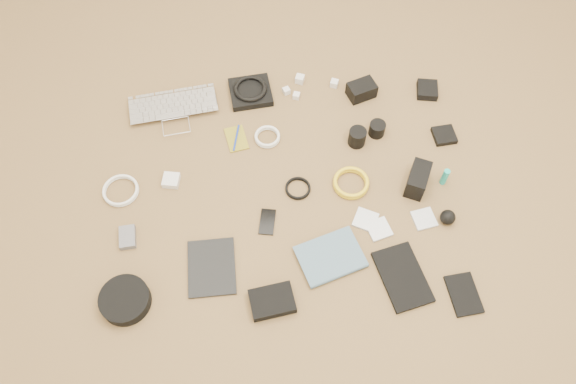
{
  "coord_description": "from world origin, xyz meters",
  "views": [
    {
      "loc": [
        -0.05,
        -1.07,
        1.85
      ],
      "look_at": [
        -0.0,
        -0.03,
        0.02
      ],
      "focal_mm": 35.0,
      "sensor_mm": 36.0,
      "label": 1
    }
  ],
  "objects_px": {
    "dslr_camera": "(362,90)",
    "laptop": "(175,115)",
    "paperback": "(340,277)",
    "tablet": "(212,267)",
    "headphone_case": "(125,300)",
    "phone": "(267,222)"
  },
  "relations": [
    {
      "from": "tablet",
      "to": "paperback",
      "type": "distance_m",
      "value": 0.45
    },
    {
      "from": "phone",
      "to": "laptop",
      "type": "bearing_deg",
      "value": 134.43
    },
    {
      "from": "tablet",
      "to": "phone",
      "type": "bearing_deg",
      "value": 37.15
    },
    {
      "from": "phone",
      "to": "headphone_case",
      "type": "xyz_separation_m",
      "value": [
        -0.49,
        -0.28,
        0.02
      ]
    },
    {
      "from": "laptop",
      "to": "paperback",
      "type": "xyz_separation_m",
      "value": [
        0.61,
        -0.73,
        -0.0
      ]
    },
    {
      "from": "tablet",
      "to": "paperback",
      "type": "relative_size",
      "value": 0.96
    },
    {
      "from": "laptop",
      "to": "dslr_camera",
      "type": "relative_size",
      "value": 3.23
    },
    {
      "from": "phone",
      "to": "tablet",
      "type": "bearing_deg",
      "value": -131.45
    },
    {
      "from": "laptop",
      "to": "tablet",
      "type": "distance_m",
      "value": 0.69
    },
    {
      "from": "dslr_camera",
      "to": "laptop",
      "type": "bearing_deg",
      "value": 164.6
    },
    {
      "from": "headphone_case",
      "to": "paperback",
      "type": "bearing_deg",
      "value": 4.13
    },
    {
      "from": "headphone_case",
      "to": "phone",
      "type": "bearing_deg",
      "value": 30.18
    },
    {
      "from": "laptop",
      "to": "dslr_camera",
      "type": "distance_m",
      "value": 0.78
    },
    {
      "from": "laptop",
      "to": "paperback",
      "type": "height_order",
      "value": "laptop"
    },
    {
      "from": "laptop",
      "to": "headphone_case",
      "type": "height_order",
      "value": "headphone_case"
    },
    {
      "from": "phone",
      "to": "headphone_case",
      "type": "distance_m",
      "value": 0.56
    },
    {
      "from": "laptop",
      "to": "dslr_camera",
      "type": "xyz_separation_m",
      "value": [
        0.77,
        0.08,
        0.02
      ]
    },
    {
      "from": "phone",
      "to": "paperback",
      "type": "relative_size",
      "value": 0.47
    },
    {
      "from": "dslr_camera",
      "to": "phone",
      "type": "distance_m",
      "value": 0.71
    },
    {
      "from": "tablet",
      "to": "headphone_case",
      "type": "distance_m",
      "value": 0.31
    },
    {
      "from": "headphone_case",
      "to": "laptop",
      "type": "bearing_deg",
      "value": 81.09
    },
    {
      "from": "laptop",
      "to": "headphone_case",
      "type": "bearing_deg",
      "value": -108.52
    }
  ]
}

